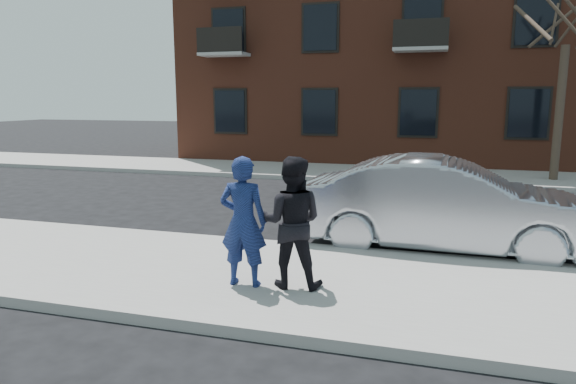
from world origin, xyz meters
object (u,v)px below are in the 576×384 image
(silver_sedan, at_px, (446,205))
(man_peacoat, at_px, (292,222))
(street_tree, at_px, (569,5))
(man_hoodie, at_px, (243,221))

(silver_sedan, height_order, man_peacoat, man_peacoat)
(street_tree, height_order, silver_sedan, street_tree)
(man_peacoat, bearing_deg, silver_sedan, -132.03)
(street_tree, height_order, man_hoodie, street_tree)
(man_peacoat, bearing_deg, man_hoodie, 6.86)
(man_hoodie, bearing_deg, street_tree, -121.09)
(man_hoodie, relative_size, man_peacoat, 1.00)
(silver_sedan, bearing_deg, man_peacoat, 145.48)
(silver_sedan, relative_size, man_hoodie, 2.82)
(street_tree, relative_size, silver_sedan, 1.33)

